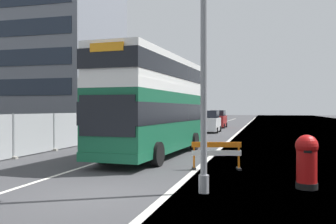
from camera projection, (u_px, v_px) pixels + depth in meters
ground at (115, 196)px, 9.95m from camera, size 140.00×280.00×0.10m
double_decker_bus at (156, 104)px, 18.26m from camera, size 3.22×10.54×4.89m
lamppost_foreground at (204, 56)px, 10.13m from camera, size 0.29×0.70×8.00m
red_pillar_postbox at (307, 159)px, 10.70m from camera, size 0.65×0.65×1.57m
roadworks_barrier at (216, 152)px, 14.06m from camera, size 1.90×0.85×1.06m
construction_site_fence at (69, 131)px, 22.03m from camera, size 0.44×17.20×2.14m
car_oncoming_near at (210, 122)px, 36.63m from camera, size 1.94×4.08×2.18m
car_receding_mid at (218, 119)px, 45.93m from camera, size 1.99×4.51×2.19m
bare_tree_far_verge_near at (140, 108)px, 51.97m from camera, size 2.17×2.44×4.59m
bare_tree_far_verge_mid at (124, 111)px, 50.21m from camera, size 1.94×1.84×4.18m
backdrop_office_block at (30, 52)px, 48.17m from camera, size 21.50×14.48×19.54m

